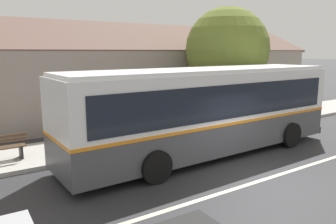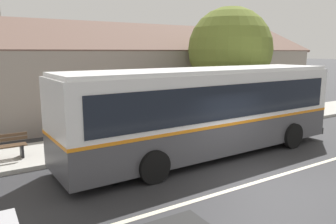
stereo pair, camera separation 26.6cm
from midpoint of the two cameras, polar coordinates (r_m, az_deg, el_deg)
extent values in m
plane|color=#2D2D30|center=(10.55, 17.47, -11.12)|extent=(300.00, 300.00, 0.00)
cube|color=#ADAAA3|center=(14.88, -0.37, -3.98)|extent=(60.00, 3.00, 0.15)
cube|color=beige|center=(10.54, 17.47, -11.10)|extent=(60.00, 0.16, 0.01)
cube|color=gray|center=(21.06, -7.33, 5.27)|extent=(25.57, 8.06, 3.81)
cube|color=brown|center=(19.19, -4.91, 13.01)|extent=(26.17, 4.09, 1.82)
cube|color=brown|center=(22.84, -9.69, 12.50)|extent=(26.17, 4.09, 1.82)
cube|color=black|center=(23.31, 17.73, 5.83)|extent=(1.10, 0.06, 1.30)
cube|color=#4C3323|center=(19.80, 7.95, 2.43)|extent=(1.00, 0.06, 2.10)
cube|color=#47474C|center=(12.26, 7.30, -3.71)|extent=(11.06, 2.76, 1.06)
cube|color=orange|center=(12.13, 7.36, -1.05)|extent=(11.08, 2.78, 0.10)
cube|color=white|center=(11.98, 7.46, 3.03)|extent=(11.06, 2.76, 1.64)
cube|color=white|center=(11.90, 7.56, 7.23)|extent=(10.84, 2.63, 0.12)
cube|color=black|center=(12.97, 3.78, 3.22)|extent=(10.13, 0.27, 1.14)
cube|color=black|center=(11.08, 11.73, 1.77)|extent=(10.13, 0.27, 1.14)
cube|color=black|center=(16.15, 22.46, 3.88)|extent=(0.09, 2.20, 1.14)
cube|color=black|center=(16.09, 22.65, 6.64)|extent=(0.08, 1.75, 0.24)
cube|color=black|center=(16.44, 22.07, -2.21)|extent=(0.14, 2.50, 0.28)
cube|color=#B21919|center=(12.45, -1.36, -3.41)|extent=(3.08, 0.10, 0.74)
cube|color=black|center=(16.01, 16.06, 1.85)|extent=(0.90, 0.05, 2.45)
cylinder|color=black|center=(15.53, 13.81, -2.07)|extent=(1.01, 0.30, 1.00)
cylinder|color=black|center=(14.01, 21.34, -3.85)|extent=(1.01, 0.30, 1.00)
cylinder|color=black|center=(11.74, -8.17, -5.92)|extent=(1.01, 0.30, 1.00)
cylinder|color=black|center=(9.65, -1.67, -9.49)|extent=(1.01, 0.30, 1.00)
cube|color=brown|center=(12.34, -26.68, -5.68)|extent=(1.72, 0.10, 0.04)
cube|color=black|center=(12.61, -23.55, -6.16)|extent=(0.08, 0.43, 0.45)
cylinder|color=#4C3828|center=(18.50, 10.85, 2.29)|extent=(0.33, 0.33, 2.43)
sphere|color=olive|center=(18.31, 11.14, 10.63)|extent=(4.53, 4.53, 4.53)
camera|label=1|loc=(0.13, -89.37, 0.12)|focal=35.00mm
camera|label=2|loc=(0.13, 90.63, -0.12)|focal=35.00mm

